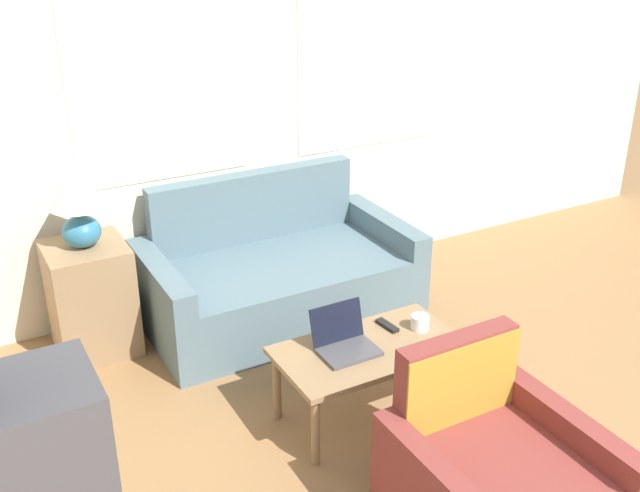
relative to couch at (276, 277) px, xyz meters
The scene contains 9 objects.
wall_back 1.18m from the couch, 57.50° to the left, with size 6.96×0.06×2.60m.
couch is the anchor object (origin of this frame).
armchair 2.17m from the couch, 90.96° to the right, with size 0.78×0.80×0.82m.
side_table 1.16m from the couch, behind, with size 0.46×0.46×0.69m.
table_lamp 1.36m from the couch, behind, with size 0.31×0.31×0.48m.
coffee_table 1.22m from the couch, 92.35° to the right, with size 0.96×0.52×0.42m.
laptop 1.20m from the couch, 98.56° to the right, with size 0.29×0.26×0.22m.
cup_navy 1.24m from the couch, 76.79° to the right, with size 0.10×0.10×0.08m.
tv_remote 1.11m from the couch, 82.84° to the right, with size 0.06×0.15×0.02m.
Camera 1 is at (-2.15, -0.64, 2.47)m, focal length 42.00 mm.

